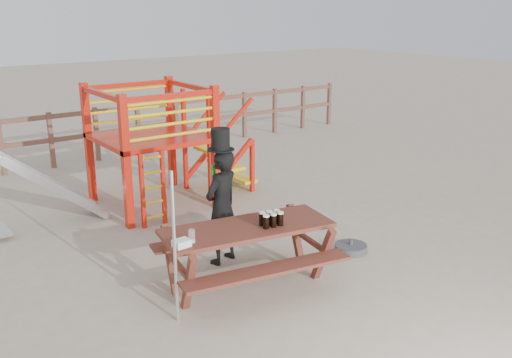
# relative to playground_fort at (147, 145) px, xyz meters

# --- Properties ---
(ground) EXTENTS (60.00, 60.00, 0.00)m
(ground) POSITION_rel_playground_fort_xyz_m (-0.12, -3.58, -1.07)
(ground) COLOR tan
(ground) RESTS_ON ground
(back_fence) EXTENTS (15.09, 0.09, 1.20)m
(back_fence) POSITION_rel_playground_fort_xyz_m (-0.12, 3.42, -0.34)
(back_fence) COLOR brown
(back_fence) RESTS_ON ground
(playground_fort) EXTENTS (4.71, 1.84, 2.10)m
(playground_fort) POSITION_rel_playground_fort_xyz_m (0.00, 0.00, 0.00)
(playground_fort) COLOR red
(playground_fort) RESTS_ON ground
(picnic_table) EXTENTS (2.28, 1.76, 0.80)m
(picnic_table) POSITION_rel_playground_fort_xyz_m (-0.35, -3.46, -0.57)
(picnic_table) COLOR maroon
(picnic_table) RESTS_ON ground
(man_with_hat) EXTENTS (0.66, 0.54, 1.85)m
(man_with_hat) POSITION_rel_playground_fort_xyz_m (-0.21, -2.67, -0.24)
(man_with_hat) COLOR black
(man_with_hat) RESTS_ON ground
(metal_pole) EXTENTS (0.04, 0.04, 1.73)m
(metal_pole) POSITION_rel_playground_fort_xyz_m (-1.44, -3.67, -0.21)
(metal_pole) COLOR #B2B2B7
(metal_pole) RESTS_ON ground
(parasol_base) EXTENTS (0.45, 0.45, 0.19)m
(parasol_base) POSITION_rel_playground_fort_xyz_m (1.43, -3.47, -1.02)
(parasol_base) COLOR #3C3C41
(parasol_base) RESTS_ON ground
(paper_bag) EXTENTS (0.19, 0.15, 0.08)m
(paper_bag) POSITION_rel_playground_fort_xyz_m (-1.29, -3.54, -0.23)
(paper_bag) COLOR white
(paper_bag) RESTS_ON picnic_table
(stout_pints) EXTENTS (0.29, 0.21, 0.17)m
(stout_pints) POSITION_rel_playground_fort_xyz_m (-0.10, -3.61, -0.19)
(stout_pints) COLOR black
(stout_pints) RESTS_ON picnic_table
(empty_glasses) EXTENTS (0.08, 0.08, 0.15)m
(empty_glasses) POSITION_rel_playground_fort_xyz_m (-1.13, -3.49, -0.20)
(empty_glasses) COLOR silver
(empty_glasses) RESTS_ON picnic_table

